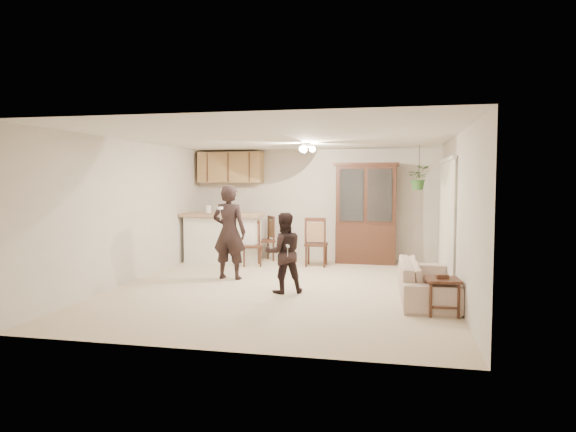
% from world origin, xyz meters
% --- Properties ---
extents(floor, '(6.50, 6.50, 0.00)m').
position_xyz_m(floor, '(0.00, 0.00, 0.00)').
color(floor, '#BCAF8E').
rests_on(floor, ground).
extents(ceiling, '(5.50, 6.50, 0.02)m').
position_xyz_m(ceiling, '(0.00, 0.00, 2.50)').
color(ceiling, silver).
rests_on(ceiling, wall_back).
extents(wall_back, '(5.50, 0.02, 2.50)m').
position_xyz_m(wall_back, '(0.00, 3.25, 1.25)').
color(wall_back, beige).
rests_on(wall_back, ground).
extents(wall_front, '(5.50, 0.02, 2.50)m').
position_xyz_m(wall_front, '(0.00, -3.25, 1.25)').
color(wall_front, beige).
rests_on(wall_front, ground).
extents(wall_left, '(0.02, 6.50, 2.50)m').
position_xyz_m(wall_left, '(-2.75, 0.00, 1.25)').
color(wall_left, beige).
rests_on(wall_left, ground).
extents(wall_right, '(0.02, 6.50, 2.50)m').
position_xyz_m(wall_right, '(2.75, 0.00, 1.25)').
color(wall_right, beige).
rests_on(wall_right, ground).
extents(breakfast_bar, '(1.60, 0.55, 1.00)m').
position_xyz_m(breakfast_bar, '(-1.85, 2.35, 0.50)').
color(breakfast_bar, white).
rests_on(breakfast_bar, floor).
extents(bar_top, '(1.75, 0.70, 0.08)m').
position_xyz_m(bar_top, '(-1.85, 2.35, 1.05)').
color(bar_top, '#A18260').
rests_on(bar_top, breakfast_bar).
extents(upper_cabinets, '(1.50, 0.34, 0.70)m').
position_xyz_m(upper_cabinets, '(-1.90, 3.07, 2.10)').
color(upper_cabinets, olive).
rests_on(upper_cabinets, wall_back).
extents(vertical_blinds, '(0.06, 2.30, 2.10)m').
position_xyz_m(vertical_blinds, '(2.71, 0.90, 1.10)').
color(vertical_blinds, beige).
rests_on(vertical_blinds, wall_right).
extents(ceiling_fixture, '(0.36, 0.36, 0.20)m').
position_xyz_m(ceiling_fixture, '(0.20, 1.20, 2.40)').
color(ceiling_fixture, beige).
rests_on(ceiling_fixture, ceiling).
extents(hanging_plant, '(0.43, 0.37, 0.48)m').
position_xyz_m(hanging_plant, '(2.30, 2.40, 1.85)').
color(hanging_plant, '#265120').
rests_on(hanging_plant, ceiling).
extents(plant_cord, '(0.01, 0.01, 0.65)m').
position_xyz_m(plant_cord, '(2.30, 2.40, 2.17)').
color(plant_cord, black).
rests_on(plant_cord, ceiling).
extents(sofa, '(0.79, 1.90, 0.73)m').
position_xyz_m(sofa, '(2.32, -0.39, 0.37)').
color(sofa, beige).
rests_on(sofa, floor).
extents(adult, '(0.68, 0.48, 1.80)m').
position_xyz_m(adult, '(-1.11, 0.59, 0.90)').
color(adult, black).
rests_on(adult, floor).
extents(child, '(0.81, 0.74, 1.35)m').
position_xyz_m(child, '(0.10, -0.34, 0.68)').
color(child, black).
rests_on(child, floor).
extents(china_hutch, '(1.39, 0.55, 2.18)m').
position_xyz_m(china_hutch, '(1.22, 2.95, 1.08)').
color(china_hutch, '#321912').
rests_on(china_hutch, floor).
extents(side_table, '(0.49, 0.49, 0.55)m').
position_xyz_m(side_table, '(2.47, -1.22, 0.26)').
color(side_table, '#321912').
rests_on(side_table, floor).
extents(chair_bar, '(0.54, 0.54, 0.94)m').
position_xyz_m(chair_bar, '(-1.12, 2.06, 0.27)').
color(chair_bar, '#321912').
rests_on(chair_bar, floor).
extents(chair_hutch_left, '(0.61, 0.61, 1.00)m').
position_xyz_m(chair_hutch_left, '(-1.06, 2.81, 0.28)').
color(chair_hutch_left, '#321912').
rests_on(chair_hutch_left, floor).
extents(chair_hutch_right, '(0.47, 0.47, 1.03)m').
position_xyz_m(chair_hutch_right, '(0.23, 2.31, 0.29)').
color(chair_hutch_right, '#321912').
rests_on(chair_hutch_right, floor).
extents(controller_adult, '(0.06, 0.15, 0.05)m').
position_xyz_m(controller_adult, '(-1.14, 0.19, 1.32)').
color(controller_adult, white).
rests_on(controller_adult, adult).
extents(controller_child, '(0.08, 0.12, 0.03)m').
position_xyz_m(controller_child, '(0.23, -0.62, 0.79)').
color(controller_child, white).
rests_on(controller_child, child).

